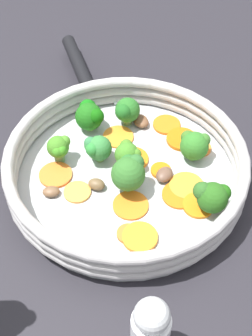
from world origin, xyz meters
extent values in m
plane|color=black|center=(0.00, 0.00, 0.00)|extent=(4.00, 4.00, 0.00)
cylinder|color=#B2B5B7|center=(0.00, 0.00, 0.01)|extent=(0.32, 0.32, 0.01)
torus|color=#B5B1B1|center=(0.00, 0.00, 0.02)|extent=(0.33, 0.33, 0.02)
torus|color=#B5B1B1|center=(0.00, 0.00, 0.04)|extent=(0.33, 0.33, 0.02)
torus|color=#B5B1B1|center=(0.00, 0.00, 0.05)|extent=(0.33, 0.33, 0.02)
cylinder|color=black|center=(0.00, -0.24, 0.02)|extent=(0.02, 0.17, 0.02)
sphere|color=#AEB7B4|center=(-0.03, -0.15, 0.02)|extent=(0.01, 0.01, 0.01)
sphere|color=#B3B0BC|center=(0.03, -0.15, 0.02)|extent=(0.01, 0.01, 0.01)
cylinder|color=orange|center=(0.02, 0.10, 0.02)|extent=(0.06, 0.06, 0.01)
cylinder|color=orange|center=(0.03, 0.09, 0.02)|extent=(0.04, 0.04, 0.00)
cylinder|color=orange|center=(-0.01, -0.07, 0.01)|extent=(0.05, 0.05, 0.00)
cylinder|color=orange|center=(-0.05, 0.01, 0.02)|extent=(0.03, 0.03, 0.01)
cylinder|color=#F59D3E|center=(0.07, 0.01, 0.02)|extent=(0.05, 0.05, 0.00)
cylinder|color=orange|center=(-0.07, 0.05, 0.02)|extent=(0.07, 0.07, 0.00)
cylinder|color=orange|center=(0.09, -0.03, 0.02)|extent=(0.07, 0.07, 0.00)
cylinder|color=orange|center=(-0.10, -0.04, 0.02)|extent=(0.06, 0.06, 0.01)
cylinder|color=orange|center=(-0.07, 0.08, 0.02)|extent=(0.06, 0.06, 0.00)
cylinder|color=orange|center=(0.01, 0.05, 0.01)|extent=(0.05, 0.05, 0.00)
cylinder|color=orange|center=(-0.06, 0.06, 0.01)|extent=(0.07, 0.07, 0.00)
cylinder|color=orange|center=(-0.02, -0.02, 0.02)|extent=(0.06, 0.06, 0.00)
cylinder|color=orange|center=(-0.12, -0.01, 0.02)|extent=(0.04, 0.04, 0.01)
cylinder|color=orange|center=(-0.09, -0.07, 0.02)|extent=(0.06, 0.06, 0.00)
cylinder|color=#6D8F49|center=(0.03, -0.04, 0.02)|extent=(0.01, 0.01, 0.01)
sphere|color=#337A37|center=(0.03, -0.04, 0.04)|extent=(0.04, 0.04, 0.04)
sphere|color=#2A7E31|center=(0.04, -0.04, 0.04)|extent=(0.02, 0.02, 0.02)
sphere|color=#2D7A37|center=(0.04, -0.05, 0.04)|extent=(0.02, 0.02, 0.02)
sphere|color=#307441|center=(0.04, -0.05, 0.04)|extent=(0.02, 0.02, 0.02)
cylinder|color=#5F924F|center=(0.08, -0.06, 0.02)|extent=(0.01, 0.01, 0.02)
sphere|color=#418123|center=(0.08, -0.06, 0.04)|extent=(0.03, 0.03, 0.03)
sphere|color=#38891E|center=(0.08, -0.05, 0.04)|extent=(0.02, 0.02, 0.02)
sphere|color=#498A29|center=(0.07, -0.06, 0.04)|extent=(0.02, 0.02, 0.02)
sphere|color=#3A811F|center=(0.08, -0.05, 0.04)|extent=(0.02, 0.02, 0.02)
cylinder|color=#6D894B|center=(0.01, 0.03, 0.02)|extent=(0.01, 0.01, 0.02)
sphere|color=#306928|center=(0.01, 0.03, 0.05)|extent=(0.05, 0.05, 0.05)
sphere|color=#2D632A|center=(-0.01, 0.02, 0.06)|extent=(0.02, 0.02, 0.02)
sphere|color=#2A6728|center=(0.00, 0.01, 0.05)|extent=(0.02, 0.02, 0.02)
cylinder|color=#7DAA5D|center=(-0.08, 0.09, 0.02)|extent=(0.01, 0.01, 0.02)
sphere|color=#255919|center=(-0.08, 0.09, 0.04)|extent=(0.04, 0.04, 0.04)
sphere|color=#2A5B20|center=(-0.07, 0.08, 0.05)|extent=(0.02, 0.02, 0.02)
sphere|color=#1C5410|center=(-0.10, 0.09, 0.04)|extent=(0.02, 0.02, 0.02)
cylinder|color=#7B9C4D|center=(-0.04, -0.10, 0.02)|extent=(0.01, 0.01, 0.02)
sphere|color=#266823|center=(-0.04, -0.10, 0.04)|extent=(0.04, 0.04, 0.04)
sphere|color=#1E5F1E|center=(-0.03, -0.09, 0.05)|extent=(0.02, 0.02, 0.02)
sphere|color=#256B2B|center=(-0.03, -0.09, 0.04)|extent=(0.02, 0.02, 0.02)
cylinder|color=#8EAE67|center=(0.02, -0.11, 0.02)|extent=(0.01, 0.01, 0.01)
sphere|color=#1A5F15|center=(0.02, -0.11, 0.04)|extent=(0.04, 0.04, 0.04)
sphere|color=#116610|center=(0.02, -0.12, 0.04)|extent=(0.03, 0.03, 0.03)
sphere|color=#11570B|center=(0.01, -0.10, 0.05)|extent=(0.02, 0.02, 0.02)
cylinder|color=#75A057|center=(-0.01, -0.01, 0.02)|extent=(0.01, 0.01, 0.02)
sphere|color=#3F7E25|center=(-0.01, -0.01, 0.04)|extent=(0.03, 0.03, 0.03)
sphere|color=#447A22|center=(-0.01, -0.02, 0.05)|extent=(0.02, 0.02, 0.02)
sphere|color=#468025|center=(-0.02, -0.01, 0.04)|extent=(0.02, 0.02, 0.02)
cylinder|color=#6C9759|center=(-0.10, 0.00, 0.02)|extent=(0.01, 0.01, 0.01)
sphere|color=#2F7125|center=(-0.10, 0.00, 0.04)|extent=(0.04, 0.04, 0.04)
sphere|color=#386921|center=(-0.10, -0.01, 0.04)|extent=(0.02, 0.02, 0.02)
sphere|color=#336925|center=(-0.12, 0.00, 0.05)|extent=(0.02, 0.02, 0.02)
ellipsoid|color=brown|center=(-0.05, -0.09, 0.02)|extent=(0.03, 0.03, 0.01)
ellipsoid|color=brown|center=(0.05, 0.01, 0.02)|extent=(0.03, 0.03, 0.01)
ellipsoid|color=brown|center=(0.11, 0.00, 0.02)|extent=(0.03, 0.02, 0.01)
ellipsoid|color=brown|center=(-0.05, 0.02, 0.02)|extent=(0.04, 0.03, 0.01)
cylinder|color=white|center=(0.05, 0.23, 0.04)|extent=(0.04, 0.04, 0.08)
sphere|color=silver|center=(0.05, 0.23, 0.09)|extent=(0.04, 0.04, 0.04)
camera|label=1|loc=(0.14, 0.40, 0.51)|focal=50.00mm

